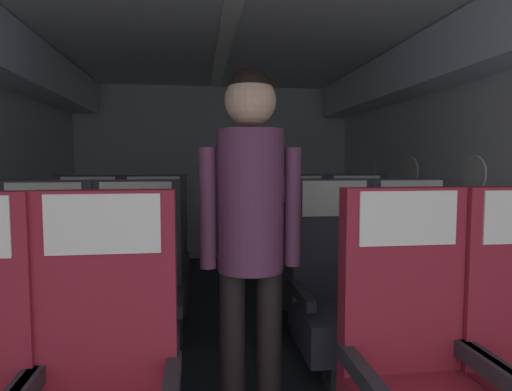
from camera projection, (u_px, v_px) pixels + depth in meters
ground at (233, 348)px, 2.86m from camera, size 3.65×5.78×0.02m
fuselage_shell at (229, 110)px, 3.00m from camera, size 3.53×5.43×2.21m
seat_a_right_window at (416, 375)px, 1.53m from camera, size 0.50×0.48×1.12m
seat_b_left_window at (42, 312)px, 2.17m from camera, size 0.50×0.48×1.12m
seat_b_left_aisle at (136, 307)px, 2.25m from camera, size 0.50×0.48×1.12m
seat_b_right_aisle at (416, 295)px, 2.44m from camera, size 0.50×0.48×1.12m
seat_b_right_window at (338, 298)px, 2.39m from camera, size 0.50×0.48×1.12m
seat_c_left_window at (88, 269)px, 3.05m from camera, size 0.50×0.48×1.12m
seat_c_left_aisle at (154, 267)px, 3.09m from camera, size 0.50×0.48×1.12m
seat_c_right_aisle at (360, 261)px, 3.30m from camera, size 0.50×0.48×1.12m
seat_c_right_window at (300, 263)px, 3.24m from camera, size 0.50×0.48×1.12m
flight_attendant at (251, 216)px, 1.82m from camera, size 0.43×0.28×1.60m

